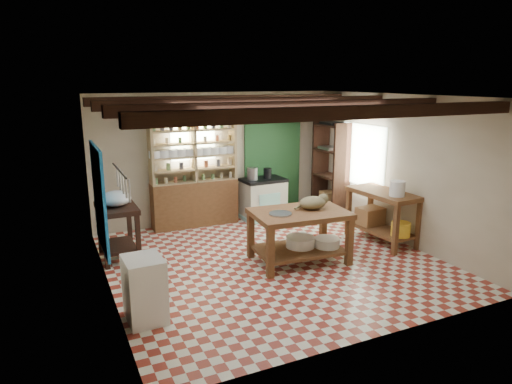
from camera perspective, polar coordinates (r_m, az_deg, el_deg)
name	(u,v)px	position (r m, az deg, el deg)	size (l,w,h in m)	color
floor	(272,261)	(7.43, 2.02, -8.67)	(5.00, 5.00, 0.02)	maroon
ceiling	(274,96)	(6.86, 2.21, 11.89)	(5.00, 5.00, 0.02)	#414045
wall_back	(217,158)	(9.29, -4.90, 4.30)	(5.00, 0.04, 2.60)	#C2B69C
wall_front	(379,229)	(5.01, 15.18, -4.47)	(5.00, 0.04, 2.60)	#C2B69C
wall_left	(104,199)	(6.33, -18.51, -0.89)	(0.04, 5.00, 2.60)	#C2B69C
wall_right	(399,169)	(8.44, 17.45, 2.74)	(0.04, 5.00, 2.60)	#C2B69C
ceiling_beams	(273,104)	(6.87, 2.20, 10.89)	(5.00, 3.80, 0.15)	#311A11
blue_wall_patch	(99,198)	(7.25, -19.00, -0.75)	(0.04, 1.40, 1.60)	#1769AC
green_wall_patch	(273,156)	(9.76, 2.10, 4.50)	(1.30, 0.04, 2.30)	#1F4D25
window_back	(193,139)	(9.05, -7.90, 6.53)	(0.90, 0.02, 0.80)	silver
window_right	(363,155)	(9.16, 13.22, 4.48)	(0.02, 1.30, 1.20)	silver
utensil_rail	(120,181)	(5.07, -16.65, 1.27)	(0.06, 0.90, 0.28)	black
pot_rack	(283,113)	(9.28, 3.34, 9.79)	(0.86, 0.12, 0.36)	black
shelving_unit	(194,171)	(8.97, -7.76, 2.59)	(1.70, 0.34, 2.20)	tan
tall_rack	(330,169)	(9.75, 9.29, 2.83)	(0.40, 0.86, 2.00)	#311A11
work_table	(299,236)	(7.30, 5.40, -5.54)	(1.47, 0.98, 0.83)	brown
stove	(263,199)	(9.48, 0.90, -0.84)	(0.88, 0.59, 0.86)	beige
prep_table	(118,232)	(7.72, -16.84, -4.82)	(0.60, 0.87, 0.88)	#311A11
white_cabinet	(145,289)	(5.73, -13.76, -11.74)	(0.44, 0.53, 0.80)	white
right_counter	(382,217)	(8.41, 15.48, -3.00)	(0.65, 1.30, 0.93)	brown
cat	(313,203)	(7.30, 7.09, -1.33)	(0.45, 0.34, 0.20)	#8B7C51
steel_tray	(280,214)	(6.99, 3.07, -2.71)	(0.35, 0.35, 0.02)	#A3A2AA
basin_large	(300,242)	(7.40, 5.56, -6.21)	(0.47, 0.47, 0.16)	white
basin_small	(327,242)	(7.46, 8.85, -6.24)	(0.41, 0.41, 0.14)	white
kettle_left	(252,174)	(9.25, -0.45, 2.30)	(0.22, 0.22, 0.25)	#A3A2AA
kettle_right	(268,173)	(9.41, 1.45, 2.37)	(0.17, 0.17, 0.21)	black
enamel_bowl	(116,198)	(7.56, -17.14, -0.77)	(0.48, 0.48, 0.24)	white
white_bucket	(397,188)	(7.99, 17.24, 0.42)	(0.26, 0.26, 0.26)	white
wicker_basket	(370,216)	(8.64, 14.08, -2.91)	(0.45, 0.36, 0.31)	olive
yellow_tub	(401,229)	(8.15, 17.64, -4.45)	(0.32, 0.32, 0.24)	gold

